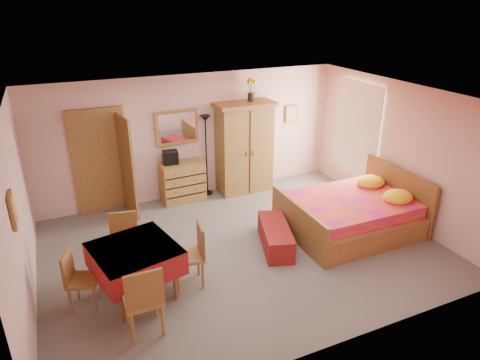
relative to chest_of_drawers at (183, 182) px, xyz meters
name	(u,v)px	position (x,y,z in m)	size (l,w,h in m)	color
floor	(242,248)	(0.34, -2.25, -0.42)	(6.50, 6.50, 0.00)	slate
ceiling	(242,99)	(0.34, -2.25, 2.18)	(6.50, 6.50, 0.00)	brown
wall_back	(193,137)	(0.34, 0.25, 0.88)	(6.50, 0.10, 2.60)	#DDA9A0
wall_front	(334,259)	(0.34, -4.75, 0.88)	(6.50, 0.10, 2.60)	#DDA9A0
wall_left	(18,218)	(-2.91, -2.25, 0.88)	(0.10, 5.00, 2.60)	#DDA9A0
wall_right	(398,152)	(3.59, -2.25, 0.88)	(0.10, 5.00, 2.60)	#DDA9A0
doorway	(101,162)	(-1.56, 0.22, 0.60)	(1.06, 0.12, 2.15)	#9E6B35
window	(357,128)	(3.55, -1.05, 1.03)	(0.08, 1.40, 1.95)	white
picture_left	(12,210)	(-2.88, -2.85, 1.28)	(0.04, 0.32, 0.42)	orange
picture_back	(291,114)	(2.69, 0.22, 1.13)	(0.30, 0.04, 0.40)	#D8BF59
chest_of_drawers	(183,182)	(0.00, 0.00, 0.00)	(0.90, 0.45, 0.85)	#A57638
wall_mirror	(177,127)	(0.00, 0.21, 1.13)	(0.90, 0.05, 0.71)	white
stereo	(170,157)	(-0.22, 0.04, 0.56)	(0.30, 0.22, 0.28)	black
floor_lamp	(206,156)	(0.58, 0.11, 0.46)	(0.22, 0.22, 1.76)	black
wardrobe	(244,148)	(1.40, -0.04, 0.57)	(1.27, 0.65, 1.99)	olive
sunflower_vase	(251,90)	(1.57, 0.01, 1.80)	(0.19, 0.19, 0.48)	yellow
bed	(350,205)	(2.39, -2.49, 0.10)	(2.28, 1.80, 1.06)	#BF127B
bench	(275,236)	(0.90, -2.43, -0.22)	(0.44, 1.20, 0.40)	maroon
dining_table	(137,272)	(-1.54, -2.78, -0.02)	(1.09, 1.09, 0.80)	maroon
chair_south	(143,298)	(-1.61, -3.53, 0.09)	(0.47, 0.47, 1.03)	#AA7A39
chair_north	(125,245)	(-1.57, -2.09, 0.04)	(0.43, 0.43, 0.94)	#A07036
chair_west	(83,279)	(-2.25, -2.72, 0.02)	(0.40, 0.40, 0.88)	#A17236
chair_east	(188,255)	(-0.78, -2.81, 0.06)	(0.44, 0.44, 0.98)	#AE793B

